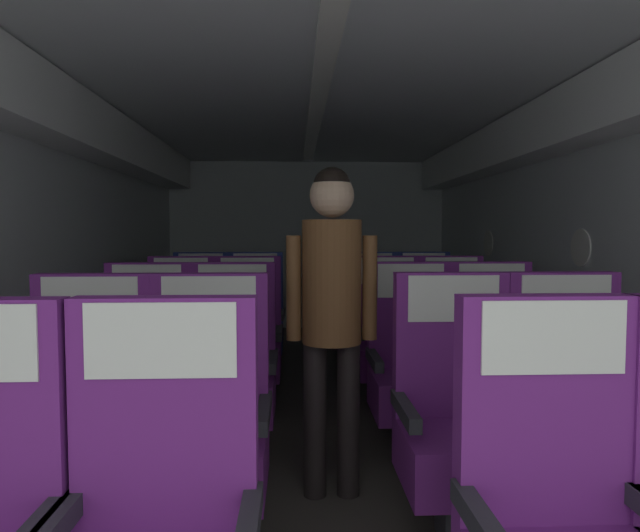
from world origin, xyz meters
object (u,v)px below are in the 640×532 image
object	(u,v)px
seat_b_left_window	(85,430)
seat_c_right_window	(413,371)
flight_attendant	(332,296)
seat_c_right_aisle	(496,370)
seat_e_right_window	(372,322)
seat_e_left_window	(200,323)
seat_e_right_aisle	(425,321)
seat_c_left_window	(144,374)
seat_d_left_aisle	(247,342)
seat_d_right_window	(389,341)
seat_d_right_aisle	(454,341)
seat_d_left_window	(179,343)
seat_b_right_aisle	(573,422)
seat_e_left_aisle	(255,323)
seat_c_left_aisle	(232,373)
seat_b_left_aisle	(207,428)
seat_b_right_window	(458,424)

from	to	relation	value
seat_b_left_window	seat_c_right_window	xyz separation A→B (m)	(1.54, 0.91, 0.00)
seat_c_right_window	flight_attendant	distance (m)	0.91
seat_c_right_aisle	seat_e_right_window	distance (m)	1.85
flight_attendant	seat_e_left_window	bearing A→B (deg)	114.87
seat_c_right_aisle	seat_e_left_window	xyz separation A→B (m)	(-2.02, 1.79, 0.00)
seat_e_right_aisle	seat_c_left_window	bearing A→B (deg)	-138.47
seat_d_left_aisle	seat_d_right_window	bearing A→B (deg)	0.25
seat_b_left_window	seat_d_right_aisle	world-z (taller)	same
flight_attendant	seat_e_right_window	bearing A→B (deg)	78.79
seat_d_left_window	seat_d_right_window	world-z (taller)	same
seat_b_right_aisle	flight_attendant	bearing A→B (deg)	161.02
seat_e_left_window	seat_e_left_aisle	xyz separation A→B (m)	(0.49, -0.00, 0.00)
seat_c_left_aisle	seat_e_right_window	distance (m)	2.08
seat_b_left_aisle	seat_c_left_window	bearing A→B (deg)	118.79
seat_b_left_window	seat_e_right_aisle	distance (m)	3.40
seat_d_left_window	seat_d_left_aisle	bearing A→B (deg)	-0.90
seat_e_left_window	seat_e_right_aisle	size ratio (longest dim) A/B	1.00
seat_c_left_aisle	seat_c_right_aisle	size ratio (longest dim) A/B	1.00
seat_b_right_aisle	seat_e_right_window	world-z (taller)	same
seat_e_right_aisle	seat_d_right_window	bearing A→B (deg)	-118.18
seat_c_left_window	seat_e_right_window	xyz separation A→B (m)	(1.55, 1.79, 0.00)
seat_b_left_aisle	seat_e_left_window	bearing A→B (deg)	100.26
seat_b_right_window	seat_d_left_aisle	size ratio (longest dim) A/B	1.00
seat_b_left_window	seat_d_right_window	bearing A→B (deg)	49.18
seat_d_left_window	seat_e_left_window	distance (m)	0.89
seat_e_left_window	flight_attendant	world-z (taller)	flight_attendant
seat_e_right_window	seat_d_right_window	bearing A→B (deg)	-89.60
seat_b_left_window	flight_attendant	world-z (taller)	flight_attendant
seat_c_right_window	seat_d_left_aisle	bearing A→B (deg)	139.63
seat_d_left_aisle	flight_attendant	xyz separation A→B (m)	(0.53, -1.44, 0.50)
seat_d_right_aisle	seat_e_left_window	size ratio (longest dim) A/B	1.00
seat_c_right_window	seat_e_right_window	bearing A→B (deg)	89.86
seat_d_left_aisle	seat_e_left_aisle	xyz separation A→B (m)	(-0.00, 0.90, 0.00)
seat_b_left_window	seat_b_right_window	xyz separation A→B (m)	(1.54, 0.00, 0.00)
seat_c_left_aisle	flight_attendant	xyz separation A→B (m)	(0.54, -0.55, 0.50)
seat_c_right_aisle	seat_d_left_aisle	size ratio (longest dim) A/B	1.00
seat_c_left_window	seat_e_left_window	world-z (taller)	same
seat_c_left_window	seat_c_left_aisle	size ratio (longest dim) A/B	1.00
seat_c_left_window	seat_c_right_window	distance (m)	1.54
seat_d_right_aisle	seat_b_right_window	bearing A→B (deg)	-105.64
seat_b_left_window	flight_attendant	xyz separation A→B (m)	(1.03, 0.35, 0.50)
seat_c_right_aisle	seat_e_right_window	bearing A→B (deg)	105.15
seat_d_left_window	flight_attendant	world-z (taller)	flight_attendant
seat_b_right_aisle	seat_d_left_window	distance (m)	2.70
seat_d_left_aisle	seat_b_right_aisle	bearing A→B (deg)	-49.42
seat_c_left_window	flight_attendant	xyz separation A→B (m)	(1.03, -0.55, 0.50)
seat_d_right_window	seat_e_left_window	size ratio (longest dim) A/B	1.00
seat_b_left_window	seat_e_left_aisle	size ratio (longest dim) A/B	1.00
seat_c_right_window	seat_d_left_window	size ratio (longest dim) A/B	1.00
seat_c_right_aisle	flight_attendant	xyz separation A→B (m)	(-1.00, -0.56, 0.50)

